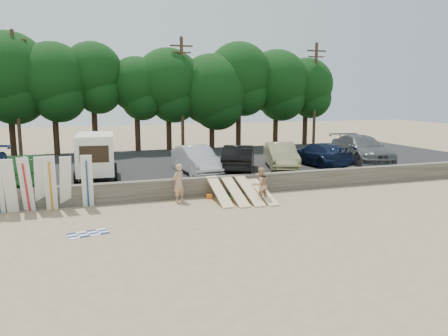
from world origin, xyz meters
The scene contains 27 objects.
ground centered at (0.00, 0.00, 0.00)m, with size 120.00×120.00×0.00m, color tan.
seawall centered at (0.00, 3.00, 0.50)m, with size 44.00×0.50×1.00m, color #6B6356.
parking_lot centered at (0.00, 10.50, 0.35)m, with size 44.00×14.50×0.70m, color #282828.
treeline centered at (-1.04, 17.49, 6.41)m, with size 33.34×6.62×9.14m.
utility_poles centered at (2.00, 16.00, 5.43)m, with size 25.80×0.26×9.00m.
box_trailer centered at (-5.20, 6.21, 2.05)m, with size 2.41×3.95×2.42m.
car_1 centered at (-8.60, 5.42, 1.46)m, with size 1.62×4.64×1.53m, color #133415.
car_2 centered at (0.40, 5.98, 1.49)m, with size 1.66×4.77×1.57m, color #B3B2B8.
car_3 centered at (2.91, 5.61, 1.50)m, with size 1.69×4.85×1.60m, color black.
car_4 centered at (5.87, 6.03, 1.48)m, with size 1.65×4.74×1.56m, color #938D5D.
car_5 centered at (8.67, 6.16, 1.43)m, with size 2.05×5.04×1.46m, color black.
car_6 centered at (12.13, 6.49, 1.59)m, with size 2.50×6.15×1.79m, color #55585A.
surfboard_upright_1 centered at (-9.02, 2.35, 1.25)m, with size 0.50×0.06×2.60m, color white.
surfboard_upright_2 centered at (-8.37, 2.43, 1.26)m, with size 0.50×0.06×2.60m, color white.
surfboard_upright_3 centered at (-7.79, 2.58, 1.26)m, with size 0.50×0.06×2.60m, color white.
surfboard_upright_4 centered at (-7.36, 2.36, 1.28)m, with size 0.50×0.06×2.60m, color white.
surfboard_upright_5 centered at (-6.74, 2.49, 1.25)m, with size 0.50×0.06×2.60m, color white.
surfboard_upright_6 centered at (-5.78, 2.42, 1.26)m, with size 0.50×0.06×2.60m, color white.
surfboard_low_0 centered at (0.38, 1.60, 0.53)m, with size 0.56×3.00×0.07m, color beige.
surfboard_low_1 centered at (1.13, 1.42, 0.50)m, with size 0.56×3.00×0.07m, color beige.
surfboard_low_2 centered at (1.87, 1.32, 0.50)m, with size 0.56×3.00×0.07m, color beige.
surfboard_low_3 centered at (2.56, 1.33, 0.42)m, with size 0.56×3.00×0.07m, color beige.
beachgoer_a centered at (-1.53, 2.19, 0.95)m, with size 0.69×0.45×1.90m, color tan.
beachgoer_b centered at (2.23, 0.82, 0.87)m, with size 0.84×0.66×1.73m, color tan.
cooler centered at (1.43, 2.40, 0.16)m, with size 0.38×0.30×0.32m, color green.
gear_bag centered at (0.11, 2.40, 0.11)m, with size 0.30×0.25×0.22m, color orange.
beach_towel centered at (-5.92, -1.62, 0.01)m, with size 1.50×1.50×0.00m, color white.
Camera 1 is at (-6.16, -18.33, 5.18)m, focal length 35.00 mm.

